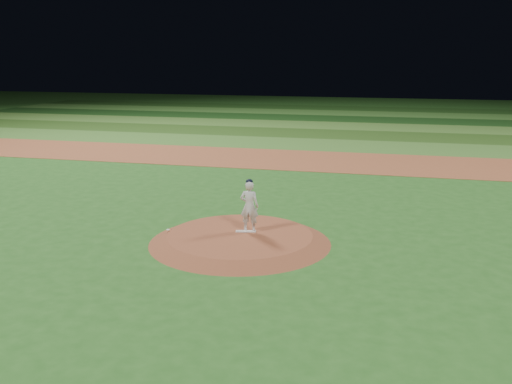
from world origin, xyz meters
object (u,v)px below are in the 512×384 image
(pitchers_mound, at_px, (240,238))
(rosin_bag, at_px, (168,230))
(pitching_rubber, at_px, (246,231))
(pitcher_on_mound, at_px, (249,206))

(pitchers_mound, bearing_deg, rosin_bag, -175.31)
(pitchers_mound, xyz_separation_m, pitching_rubber, (0.11, 0.29, 0.14))
(pitching_rubber, bearing_deg, pitchers_mound, -122.41)
(pitching_rubber, distance_m, rosin_bag, 2.41)
(pitchers_mound, bearing_deg, pitcher_on_mound, 63.84)
(pitching_rubber, bearing_deg, pitcher_on_mound, 36.14)
(pitchers_mound, xyz_separation_m, rosin_bag, (-2.26, -0.19, 0.16))
(pitchers_mound, xyz_separation_m, pitcher_on_mound, (0.19, 0.40, 0.93))
(pitchers_mound, distance_m, rosin_bag, 2.27)
(pitcher_on_mound, bearing_deg, pitching_rubber, -131.19)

